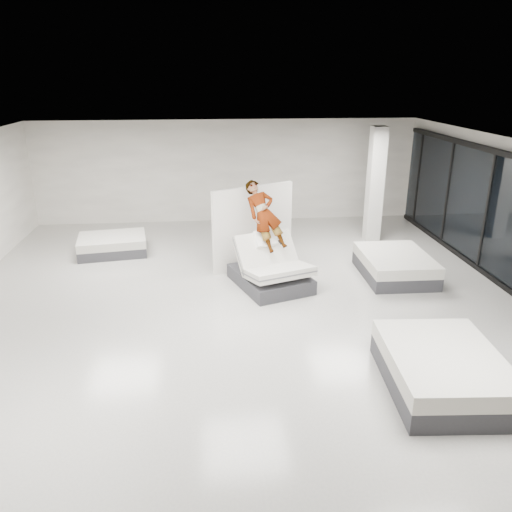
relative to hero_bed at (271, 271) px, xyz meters
name	(u,v)px	position (x,y,z in m)	size (l,w,h in m)	color
room	(243,241)	(-0.73, -1.51, 1.24)	(14.00, 14.04, 3.20)	#BAB7AF
hero_bed	(271,271)	(0.00, 0.00, 0.00)	(1.90, 2.17, 1.23)	#323237
person	(264,230)	(-0.11, 0.32, 0.86)	(0.62, 0.40, 1.69)	slate
remote	(280,242)	(0.21, 0.06, 0.66)	(0.05, 0.14, 0.03)	black
divider_panel	(253,227)	(-0.28, 1.30, 0.65)	(2.22, 0.10, 2.02)	silver
flat_bed_right_far	(395,265)	(2.98, 0.30, -0.08)	(1.53, 2.02, 0.55)	#323237
flat_bed_right_near	(442,370)	(2.11, -4.09, -0.06)	(1.79, 2.29, 0.60)	#323237
flat_bed_left_far	(113,245)	(-3.92, 2.58, -0.12)	(1.89, 1.53, 0.47)	#323237
column	(375,185)	(3.27, 2.99, 1.24)	(0.40, 0.40, 3.20)	beige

